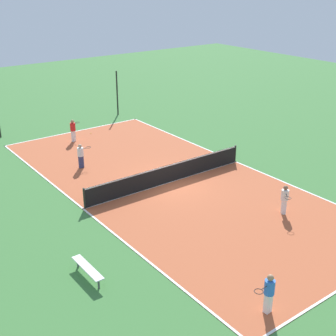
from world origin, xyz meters
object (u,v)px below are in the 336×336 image
player_coach_red (73,129)px  player_near_white (81,154)px  player_far_white (285,198)px  player_near_blue (269,291)px  tennis_net (168,173)px  tennis_ball_far_baseline (91,133)px  bench (88,268)px  fence_post_back_right (117,93)px

player_coach_red → player_near_white: player_coach_red is taller
player_far_white → player_near_white: (-5.12, 11.06, 0.00)m
player_coach_red → player_near_blue: (-2.62, -20.03, -0.02)m
tennis_net → tennis_ball_far_baseline: 10.23m
bench → player_near_blue: bearing=-144.1°
player_far_white → tennis_ball_far_baseline: 16.50m
player_far_white → player_near_white: player_near_white is taller
player_far_white → tennis_ball_far_baseline: player_far_white is taller
player_far_white → player_near_white: bearing=-117.2°
tennis_ball_far_baseline → bench: bearing=-118.4°
tennis_net → player_near_white: player_near_white is taller
tennis_net → bench: 9.22m
player_coach_red → fence_post_back_right: bearing=2.7°
player_far_white → fence_post_back_right: fence_post_back_right is taller
tennis_net → tennis_ball_far_baseline: bearing=86.3°
bench → player_near_white: 11.10m
bench → player_near_blue: player_near_blue is taller
player_near_blue → player_near_white: player_near_blue is taller
player_coach_red → player_near_white: size_ratio=1.05×
player_coach_red → tennis_ball_far_baseline: (1.73, 0.77, -0.84)m
player_coach_red → tennis_net: bearing=-114.4°
player_near_white → tennis_ball_far_baseline: (3.48, 5.35, -0.80)m
player_far_white → tennis_ball_far_baseline: (-1.64, 16.40, -0.79)m
player_coach_red → player_near_white: bearing=-141.7°
tennis_net → bench: tennis_net is taller
bench → player_near_blue: size_ratio=1.31×
bench → player_far_white: size_ratio=1.36×
player_far_white → player_near_white: 12.18m
player_far_white → player_near_blue: 7.44m
bench → tennis_ball_far_baseline: (8.31, 15.33, -0.34)m
tennis_net → player_near_white: bearing=120.2°
tennis_ball_far_baseline → fence_post_back_right: fence_post_back_right is taller
bench → tennis_ball_far_baseline: size_ratio=29.21×
player_coach_red → player_near_blue: player_coach_red is taller
player_far_white → player_near_blue: player_near_blue is taller
player_coach_red → fence_post_back_right: size_ratio=0.43×
fence_post_back_right → player_near_blue: bearing=-109.6°
bench → tennis_ball_far_baseline: 17.44m
bench → player_coach_red: 15.99m
player_coach_red → player_near_blue: size_ratio=1.02×
tennis_net → bench: bearing=-146.1°
player_near_white → tennis_ball_far_baseline: player_near_white is taller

